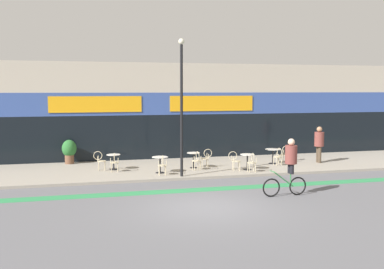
{
  "coord_description": "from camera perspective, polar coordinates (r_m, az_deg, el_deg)",
  "views": [
    {
      "loc": [
        -4.0,
        -13.95,
        3.87
      ],
      "look_at": [
        0.9,
        5.56,
        1.86
      ],
      "focal_mm": 42.0,
      "sensor_mm": 36.0,
      "label": 1
    }
  ],
  "objects": [
    {
      "name": "cafe_chair_3_side",
      "position": [
        21.02,
        5.44,
        -3.18
      ],
      "size": [
        0.59,
        0.44,
        0.9
      ],
      "rotation": [
        0.0,
        0.0,
        -0.11
      ],
      "color": "beige",
      "rests_on": "sidewalk_slab"
    },
    {
      "name": "storefront_facade",
      "position": [
        26.25,
        -5.33,
        3.01
      ],
      "size": [
        40.0,
        4.06,
        5.33
      ],
      "color": "#B2A899",
      "rests_on": "ground"
    },
    {
      "name": "cyclist_0",
      "position": [
        16.75,
        12.27,
        -3.53
      ],
      "size": [
        1.74,
        0.48,
        2.11
      ],
      "rotation": [
        0.0,
        0.0,
        3.16
      ],
      "color": "black",
      "rests_on": "ground"
    },
    {
      "name": "cafe_chair_2_side",
      "position": [
        21.75,
        1.78,
        -2.86
      ],
      "size": [
        0.58,
        0.41,
        0.9
      ],
      "rotation": [
        0.0,
        0.0,
        3.11
      ],
      "color": "beige",
      "rests_on": "sidewalk_slab"
    },
    {
      "name": "bistro_table_2",
      "position": [
        21.59,
        0.18,
        -2.9
      ],
      "size": [
        0.62,
        0.62,
        0.75
      ],
      "color": "black",
      "rests_on": "sidewalk_slab"
    },
    {
      "name": "cafe_chair_4_side",
      "position": [
        23.46,
        11.61,
        -2.35
      ],
      "size": [
        0.6,
        0.45,
        0.9
      ],
      "rotation": [
        0.0,
        0.0,
        3.29
      ],
      "color": "beige",
      "rests_on": "sidewalk_slab"
    },
    {
      "name": "ground_plane",
      "position": [
        15.02,
        1.85,
        -9.24
      ],
      "size": [
        120.0,
        120.0,
        0.0
      ],
      "primitive_type": "plane",
      "color": "#5B5B60"
    },
    {
      "name": "bistro_table_1",
      "position": [
        20.35,
        -4.08,
        -3.42
      ],
      "size": [
        0.73,
        0.73,
        0.74
      ],
      "color": "black",
      "rests_on": "sidewalk_slab"
    },
    {
      "name": "planter_pot",
      "position": [
        23.67,
        -15.32,
        -1.94
      ],
      "size": [
        0.73,
        0.73,
        1.22
      ],
      "color": "brown",
      "rests_on": "sidewalk_slab"
    },
    {
      "name": "cafe_chair_0_side",
      "position": [
        21.4,
        -11.61,
        -3.11
      ],
      "size": [
        0.6,
        0.45,
        0.9
      ],
      "rotation": [
        0.0,
        0.0,
        -0.13
      ],
      "color": "beige",
      "rests_on": "sidewalk_slab"
    },
    {
      "name": "cafe_chair_1_near",
      "position": [
        19.75,
        -3.78,
        -3.74
      ],
      "size": [
        0.43,
        0.59,
        0.9
      ],
      "rotation": [
        0.0,
        0.0,
        1.5
      ],
      "color": "beige",
      "rests_on": "sidewalk_slab"
    },
    {
      "name": "cafe_chair_4_near",
      "position": [
        22.63,
        10.9,
        -2.62
      ],
      "size": [
        0.45,
        0.6,
        0.9
      ],
      "rotation": [
        0.0,
        0.0,
        1.71
      ],
      "color": "beige",
      "rests_on": "sidewalk_slab"
    },
    {
      "name": "cafe_chair_3_near",
      "position": [
        20.66,
        7.65,
        -3.36
      ],
      "size": [
        0.43,
        0.59,
        0.9
      ],
      "rotation": [
        0.0,
        0.0,
        1.48
      ],
      "color": "beige",
      "rests_on": "sidewalk_slab"
    },
    {
      "name": "cafe_chair_0_near",
      "position": [
        20.81,
        -9.83,
        -3.33
      ],
      "size": [
        0.44,
        0.59,
        0.9
      ],
      "rotation": [
        0.0,
        0.0,
        1.48
      ],
      "color": "beige",
      "rests_on": "sidewalk_slab"
    },
    {
      "name": "bistro_table_3",
      "position": [
        21.23,
        7.04,
        -3.08
      ],
      "size": [
        0.66,
        0.66,
        0.74
      ],
      "color": "black",
      "rests_on": "sidewalk_slab"
    },
    {
      "name": "pedestrian_near_end",
      "position": [
        24.02,
        15.84,
        -0.84
      ],
      "size": [
        0.49,
        0.49,
        1.87
      ],
      "rotation": [
        0.0,
        0.0,
        3.15
      ],
      "color": "#4C3D2D",
      "rests_on": "sidewalk_slab"
    },
    {
      "name": "sidewalk_slab",
      "position": [
        21.91,
        -3.38,
        -4.33
      ],
      "size": [
        40.0,
        5.5,
        0.12
      ],
      "primitive_type": "cube",
      "color": "gray",
      "rests_on": "ground"
    },
    {
      "name": "cafe_chair_2_near",
      "position": [
        20.99,
        0.63,
        -3.16
      ],
      "size": [
        0.44,
        0.59,
        0.9
      ],
      "rotation": [
        0.0,
        0.0,
        1.68
      ],
      "color": "beige",
      "rests_on": "sidewalk_slab"
    },
    {
      "name": "bike_lane_stripe",
      "position": [
        17.44,
        -0.5,
        -7.11
      ],
      "size": [
        36.0,
        0.7,
        0.01
      ],
      "primitive_type": "cube",
      "color": "#2D844C",
      "rests_on": "ground"
    },
    {
      "name": "lamp_post",
      "position": [
        19.28,
        -1.34,
        4.56
      ],
      "size": [
        0.26,
        0.26,
        5.91
      ],
      "color": "black",
      "rests_on": "sidewalk_slab"
    },
    {
      "name": "bistro_table_0",
      "position": [
        21.42,
        -9.94,
        -3.07
      ],
      "size": [
        0.64,
        0.64,
        0.73
      ],
      "color": "black",
      "rests_on": "sidewalk_slab"
    },
    {
      "name": "bistro_table_4",
      "position": [
        23.18,
        10.23,
        -2.35
      ],
      "size": [
        0.75,
        0.75,
        0.76
      ],
      "color": "black",
      "rests_on": "sidewalk_slab"
    }
  ]
}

